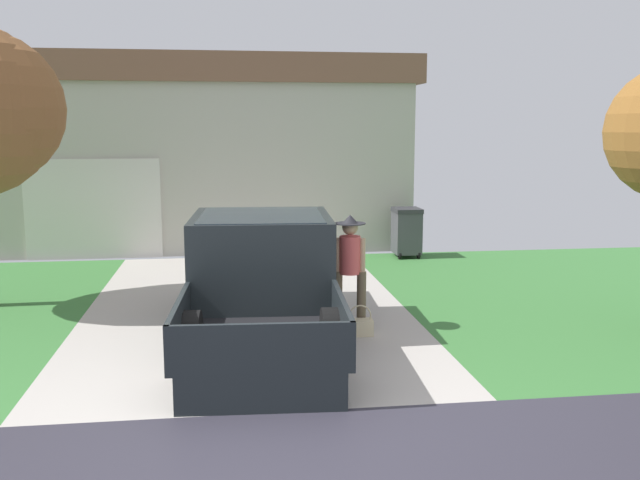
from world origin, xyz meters
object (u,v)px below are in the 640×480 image
(house_with_garage, at_px, (186,151))
(handbag, at_px, (360,326))
(wheeled_trash_bin, at_px, (407,231))
(pickup_truck, at_px, (262,279))
(person_with_hat, at_px, (350,263))

(house_with_garage, bearing_deg, handbag, -73.01)
(handbag, distance_m, wheeled_trash_bin, 6.33)
(pickup_truck, height_order, wheeled_trash_bin, pickup_truck)
(person_with_hat, distance_m, wheeled_trash_bin, 6.12)
(house_with_garage, xyz_separation_m, wheeled_trash_bin, (5.13, -3.60, -1.73))
(pickup_truck, xyz_separation_m, handbag, (1.38, -0.42, -0.64))
(person_with_hat, bearing_deg, pickup_truck, 5.71)
(pickup_truck, relative_size, house_with_garage, 0.47)
(handbag, bearing_deg, house_with_garage, 106.99)
(person_with_hat, relative_size, handbag, 3.83)
(house_with_garage, distance_m, wheeled_trash_bin, 6.50)
(wheeled_trash_bin, bearing_deg, pickup_truck, -123.23)
(handbag, height_order, house_with_garage, house_with_garage)
(handbag, distance_m, house_with_garage, 10.18)
(house_with_garage, bearing_deg, wheeled_trash_bin, -35.06)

